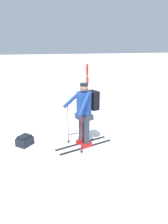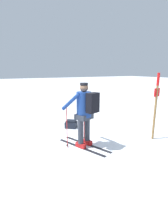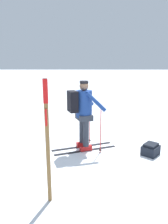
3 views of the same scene
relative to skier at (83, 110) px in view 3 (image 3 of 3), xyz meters
name	(u,v)px [view 3 (image 3 of 3)]	position (x,y,z in m)	size (l,w,h in m)	color
ground_plane	(103,148)	(-0.52, -0.09, -1.04)	(80.00, 80.00, 0.00)	white
skier	(83,110)	(0.00, 0.00, 0.00)	(1.67, 1.03, 1.75)	black
dropped_backpack	(151,149)	(-1.65, 0.32, -0.91)	(0.52, 0.52, 0.28)	black
trail_marker	(47,132)	(0.51, 2.11, 0.15)	(0.07, 0.24, 2.00)	olive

